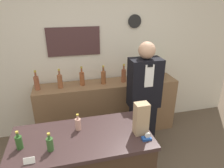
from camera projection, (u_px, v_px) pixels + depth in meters
The scene contains 16 objects.
back_wall at pixel (97, 52), 3.24m from camera, with size 5.20×0.09×2.70m.
back_shelf at pixel (108, 108), 3.37m from camera, with size 2.28×0.43×0.92m.
shopkeeper at pixel (143, 102), 2.78m from camera, with size 0.42×0.26×1.67m.
potted_plant at pixel (155, 67), 3.29m from camera, with size 0.27×0.27×0.35m.
paper_bag at pixel (141, 119), 1.94m from camera, with size 0.14×0.11×0.33m.
tape_dispenser at pixel (147, 137), 1.90m from camera, with size 0.09×0.06×0.07m.
price_card_left at pixel (29, 161), 1.62m from camera, with size 0.09×0.02×0.06m.
counter_bottle_0 at pixel (19, 142), 1.77m from camera, with size 0.06×0.06×0.18m.
counter_bottle_1 at pixel (50, 144), 1.75m from camera, with size 0.06×0.06×0.18m.
counter_bottle_2 at pixel (78, 124), 2.03m from camera, with size 0.06×0.06×0.18m.
shelf_bottle_0 at pixel (37, 83), 2.91m from camera, with size 0.07×0.07×0.30m.
shelf_bottle_1 at pixel (60, 81), 2.97m from camera, with size 0.07×0.07×0.30m.
shelf_bottle_2 at pixel (82, 78), 3.07m from camera, with size 0.07×0.07×0.30m.
shelf_bottle_3 at pixel (103, 77), 3.12m from camera, with size 0.07×0.07×0.30m.
shelf_bottle_4 at pixel (124, 75), 3.19m from camera, with size 0.07×0.07×0.30m.
shelf_bottle_5 at pixel (142, 73), 3.28m from camera, with size 0.07×0.07×0.30m.
Camera 1 is at (-0.53, -1.14, 2.15)m, focal length 32.00 mm.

